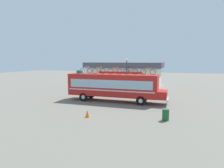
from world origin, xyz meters
TOP-DOWN VIEW (x-y plane):
  - ground_plane at (0.00, 0.00)m, footprint 120.00×120.00m
  - bus at (0.17, 0.00)m, footprint 11.71×2.48m
  - luggage_bag_1 at (-4.28, -0.04)m, footprint 0.59×0.50m
  - rooftop_bicycle_1 at (-3.58, 0.34)m, footprint 1.66×0.44m
  - rooftop_bicycle_2 at (-1.70, -0.04)m, footprint 1.70×0.44m
  - rooftop_bicycle_3 at (0.31, 0.03)m, footprint 1.75×0.44m
  - rooftop_bicycle_4 at (2.14, 0.27)m, footprint 1.73×0.44m
  - rooftop_bicycle_5 at (4.10, 0.36)m, footprint 1.72×0.44m
  - roadside_building at (-2.11, 14.33)m, footprint 13.99×8.22m
  - trash_bin at (6.43, -5.70)m, footprint 0.54×0.54m
  - traffic_cone at (0.04, -6.92)m, footprint 0.39×0.39m
  - street_lamp at (0.30, 5.74)m, footprint 0.30×0.30m

SIDE VIEW (x-z plane):
  - ground_plane at x=0.00m, z-range 0.00..0.00m
  - traffic_cone at x=0.04m, z-range 0.00..0.63m
  - trash_bin at x=6.43m, z-range 0.00..0.93m
  - bus at x=0.17m, z-range 0.30..3.54m
  - roadside_building at x=-2.11m, z-range 0.06..4.56m
  - street_lamp at x=0.30m, z-range 0.42..5.51m
  - luggage_bag_1 at x=-4.28m, z-range 3.25..3.64m
  - rooftop_bicycle_5 at x=4.10m, z-range 3.18..4.04m
  - rooftop_bicycle_4 at x=2.14m, z-range 3.18..4.04m
  - rooftop_bicycle_1 at x=-3.58m, z-range 3.17..4.06m
  - rooftop_bicycle_3 at x=0.31m, z-range 3.18..4.06m
  - rooftop_bicycle_2 at x=-1.70m, z-range 3.17..4.07m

